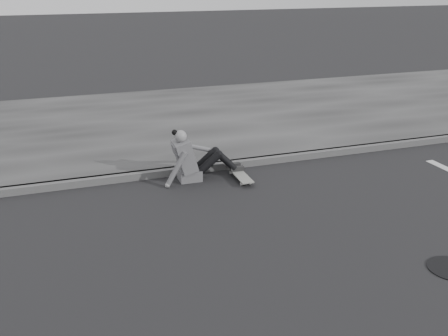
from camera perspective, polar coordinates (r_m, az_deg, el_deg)
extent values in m
plane|color=black|center=(6.40, 3.90, -8.51)|extent=(80.00, 80.00, 0.00)
cube|color=#494949|center=(8.58, -2.60, 0.02)|extent=(24.00, 0.16, 0.12)
cube|color=#333333|center=(11.37, -6.84, 5.29)|extent=(24.00, 6.00, 0.12)
cylinder|color=#A6A6A1|center=(8.01, 2.00, -1.83)|extent=(0.03, 0.05, 0.05)
cylinder|color=#A6A6A1|center=(8.06, 3.00, -1.70)|extent=(0.03, 0.05, 0.05)
cylinder|color=#A6A6A1|center=(8.46, 0.77, -0.52)|extent=(0.03, 0.05, 0.05)
cylinder|color=#A6A6A1|center=(8.51, 1.72, -0.40)|extent=(0.03, 0.05, 0.05)
cube|color=#2D2D2F|center=(8.03, 2.50, -1.58)|extent=(0.16, 0.04, 0.03)
cube|color=#2D2D2F|center=(8.48, 1.25, -0.28)|extent=(0.16, 0.04, 0.03)
cube|color=slate|center=(8.24, 1.86, -0.75)|extent=(0.20, 0.78, 0.02)
cube|color=#545457|center=(8.24, -3.97, -0.73)|extent=(0.36, 0.34, 0.18)
cube|color=#545457|center=(8.10, -4.51, 1.44)|extent=(0.37, 0.40, 0.57)
cube|color=#545457|center=(8.03, -5.44, 2.14)|extent=(0.14, 0.30, 0.20)
cylinder|color=gray|center=(8.01, -4.91, 3.01)|extent=(0.09, 0.09, 0.08)
sphere|color=gray|center=(7.98, -5.00, 3.62)|extent=(0.20, 0.20, 0.20)
sphere|color=black|center=(7.96, -5.68, 4.07)|extent=(0.09, 0.09, 0.09)
cylinder|color=black|center=(8.16, -1.71, 0.58)|extent=(0.43, 0.13, 0.39)
cylinder|color=black|center=(8.32, -2.07, 0.99)|extent=(0.43, 0.13, 0.39)
cylinder|color=black|center=(8.25, 0.29, 0.78)|extent=(0.35, 0.11, 0.36)
cylinder|color=black|center=(8.41, -0.11, 1.19)|extent=(0.35, 0.11, 0.36)
sphere|color=black|center=(8.16, -0.61, 1.59)|extent=(0.13, 0.13, 0.13)
sphere|color=black|center=(8.32, -0.99, 1.99)|extent=(0.13, 0.13, 0.13)
cube|color=black|center=(8.36, 1.49, -0.09)|extent=(0.24, 0.08, 0.07)
cube|color=black|center=(8.52, 1.07, 0.33)|extent=(0.24, 0.08, 0.07)
cylinder|color=#545457|center=(7.91, -5.51, -0.16)|extent=(0.38, 0.08, 0.58)
sphere|color=gray|center=(7.97, -6.48, -1.99)|extent=(0.08, 0.08, 0.08)
cylinder|color=#545457|center=(8.28, -3.19, 2.37)|extent=(0.48, 0.08, 0.21)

